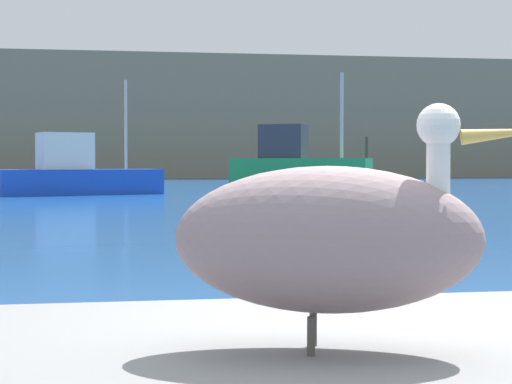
{
  "coord_description": "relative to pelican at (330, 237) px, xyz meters",
  "views": [
    {
      "loc": [
        -1.27,
        -4.09,
        1.38
      ],
      "look_at": [
        1.55,
        11.77,
        0.83
      ],
      "focal_mm": 63.9,
      "sensor_mm": 36.0,
      "label": 1
    }
  ],
  "objects": [
    {
      "name": "fishing_boat_green",
      "position": [
        5.87,
        26.54,
        -0.13
      ],
      "size": [
        4.8,
        3.4,
        4.31
      ],
      "rotation": [
        0.0,
        0.0,
        -0.47
      ],
      "color": "#1E8C4C",
      "rests_on": "ground"
    },
    {
      "name": "pelican",
      "position": [
        0.0,
        0.0,
        0.0
      ],
      "size": [
        1.49,
        0.85,
        0.96
      ],
      "rotation": [
        0.0,
        0.0,
        -0.28
      ],
      "color": "gray",
      "rests_on": "pier_dock"
    },
    {
      "name": "fishing_boat_blue",
      "position": [
        -1.63,
        34.56,
        -0.26
      ],
      "size": [
        6.95,
        3.88,
        4.78
      ],
      "rotation": [
        0.0,
        0.0,
        0.32
      ],
      "color": "blue",
      "rests_on": "ground"
    },
    {
      "name": "hillside_backdrop",
      "position": [
        0.38,
        75.83,
        3.89
      ],
      "size": [
        140.0,
        14.9,
        9.95
      ],
      "primitive_type": "cube",
      "color": "#7F755B",
      "rests_on": "ground"
    }
  ]
}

